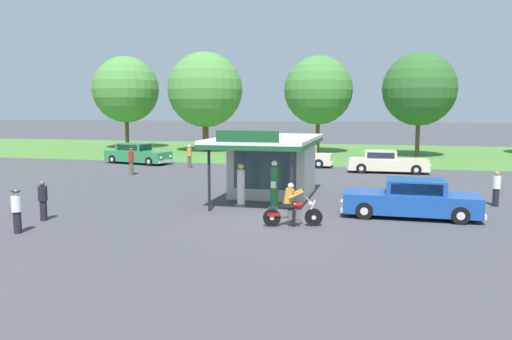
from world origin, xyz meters
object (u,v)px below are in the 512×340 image
at_px(parked_car_back_row_centre_right, 387,163).
at_px(bystander_chatting_near_pumps, 17,211).
at_px(motorcycle_with_rider, 292,208).
at_px(bystander_standing_back_lot, 43,200).
at_px(bystander_leaning_by_kiosk, 131,161).
at_px(gas_pump_offside, 274,186).
at_px(bystander_strolling_foreground, 189,156).
at_px(bystander_admiring_sedan, 496,188).
at_px(parked_car_back_row_right, 137,154).
at_px(parked_car_back_row_far_right, 297,157).
at_px(featured_classic_sedan, 411,200).
at_px(gas_pump_nearside, 241,187).

distance_m(parked_car_back_row_centre_right, bystander_chatting_near_pumps, 23.45).
xyz_separation_m(motorcycle_with_rider, parked_car_back_row_centre_right, (3.47, 16.68, 0.01)).
relative_size(bystander_standing_back_lot, bystander_chatting_near_pumps, 1.03).
bearing_deg(bystander_leaning_by_kiosk, motorcycle_with_rider, -42.77).
xyz_separation_m(gas_pump_offside, bystander_strolling_foreground, (-8.94, 12.90, -0.06)).
xyz_separation_m(bystander_standing_back_lot, bystander_admiring_sedan, (17.24, 7.17, 0.01)).
bearing_deg(bystander_leaning_by_kiosk, parked_car_back_row_right, 114.21).
bearing_deg(parked_car_back_row_centre_right, bystander_admiring_sedan, -67.55).
bearing_deg(parked_car_back_row_far_right, featured_classic_sedan, -66.10).
bearing_deg(bystander_strolling_foreground, bystander_chatting_near_pumps, -85.91).
bearing_deg(bystander_chatting_near_pumps, parked_car_back_row_centre_right, 58.25).
bearing_deg(parked_car_back_row_centre_right, bystander_chatting_near_pumps, -121.75).
relative_size(parked_car_back_row_far_right, bystander_strolling_foreground, 3.24).
height_order(gas_pump_nearside, motorcycle_with_rider, gas_pump_nearside).
bearing_deg(parked_car_back_row_centre_right, gas_pump_nearside, -114.89).
xyz_separation_m(featured_classic_sedan, parked_car_back_row_far_right, (-7.17, 16.18, 0.03)).
bearing_deg(featured_classic_sedan, motorcycle_with_rider, -148.24).
relative_size(parked_car_back_row_right, parked_car_back_row_far_right, 1.06).
xyz_separation_m(bystander_strolling_foreground, bystander_admiring_sedan, (18.21, -10.26, -0.07)).
distance_m(bystander_leaning_by_kiosk, bystander_strolling_foreground, 5.09).
bearing_deg(parked_car_back_row_far_right, bystander_admiring_sedan, -50.12).
relative_size(bystander_leaning_by_kiosk, bystander_admiring_sedan, 1.12).
bearing_deg(parked_car_back_row_right, parked_car_back_row_centre_right, -3.38).
xyz_separation_m(bystander_leaning_by_kiosk, bystander_strolling_foreground, (2.13, 4.62, -0.05)).
distance_m(parked_car_back_row_centre_right, bystander_admiring_sedan, 11.75).
relative_size(gas_pump_nearside, bystander_chatting_near_pumps, 1.27).
relative_size(parked_car_back_row_centre_right, bystander_admiring_sedan, 3.45).
distance_m(gas_pump_offside, parked_car_back_row_far_right, 15.72).
bearing_deg(bystander_admiring_sedan, featured_classic_sedan, -139.30).
bearing_deg(parked_car_back_row_far_right, bystander_leaning_by_kiosk, -142.18).
relative_size(gas_pump_offside, bystander_leaning_by_kiosk, 1.18).
bearing_deg(bystander_chatting_near_pumps, gas_pump_nearside, 46.69).
bearing_deg(gas_pump_nearside, parked_car_back_row_centre_right, 65.11).
relative_size(gas_pump_nearside, parked_car_back_row_centre_right, 0.35).
distance_m(parked_car_back_row_right, bystander_admiring_sedan, 26.09).
xyz_separation_m(gas_pump_offside, bystander_admiring_sedan, (9.27, 2.63, -0.13)).
relative_size(parked_car_back_row_centre_right, bystander_leaning_by_kiosk, 3.08).
bearing_deg(bystander_leaning_by_kiosk, bystander_chatting_near_pumps, -76.57).
height_order(gas_pump_offside, bystander_admiring_sedan, gas_pump_offside).
xyz_separation_m(gas_pump_offside, bystander_leaning_by_kiosk, (-11.07, 8.28, -0.01)).
height_order(gas_pump_nearside, parked_car_back_row_right, gas_pump_nearside).
height_order(gas_pump_nearside, bystander_chatting_near_pumps, gas_pump_nearside).
distance_m(gas_pump_nearside, bystander_strolling_foreground, 14.90).
height_order(featured_classic_sedan, bystander_leaning_by_kiosk, bystander_leaning_by_kiosk).
bearing_deg(bystander_admiring_sedan, bystander_leaning_by_kiosk, 164.50).
distance_m(featured_classic_sedan, bystander_chatting_near_pumps, 14.40).
xyz_separation_m(parked_car_back_row_far_right, bystander_strolling_foreground, (-7.35, -2.74, 0.16)).
distance_m(parked_car_back_row_right, bystander_standing_back_lot, 20.04).
bearing_deg(bystander_leaning_by_kiosk, bystander_standing_back_lot, -76.38).
relative_size(parked_car_back_row_centre_right, bystander_chatting_near_pumps, 3.58).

